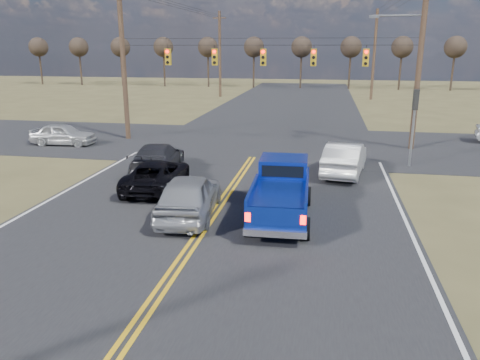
% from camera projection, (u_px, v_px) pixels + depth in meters
% --- Properties ---
extents(ground, '(160.00, 160.00, 0.00)m').
position_uv_depth(ground, '(172.00, 274.00, 12.58)').
color(ground, brown).
rests_on(ground, ground).
extents(road_main, '(14.00, 120.00, 0.02)m').
position_uv_depth(road_main, '(239.00, 177.00, 22.04)').
color(road_main, '#28282B').
rests_on(road_main, ground).
extents(road_cross, '(120.00, 12.00, 0.02)m').
position_uv_depth(road_cross, '(262.00, 144.00, 29.61)').
color(road_cross, '#28282B').
rests_on(road_cross, ground).
extents(signal_gantry, '(19.60, 4.83, 10.00)m').
position_uv_depth(signal_gantry, '(271.00, 61.00, 27.93)').
color(signal_gantry, '#473323').
rests_on(signal_gantry, ground).
extents(utility_poles, '(19.60, 58.32, 10.00)m').
position_uv_depth(utility_poles, '(261.00, 59.00, 27.23)').
color(utility_poles, '#473323').
rests_on(utility_poles, ground).
extents(treeline, '(87.00, 117.80, 7.40)m').
position_uv_depth(treeline, '(279.00, 50.00, 36.52)').
color(treeline, '#33261C').
rests_on(treeline, ground).
extents(pickup_truck, '(2.20, 5.24, 1.95)m').
position_uv_depth(pickup_truck, '(281.00, 193.00, 16.48)').
color(pickup_truck, black).
rests_on(pickup_truck, ground).
extents(silver_suv, '(2.27, 4.79, 1.58)m').
position_uv_depth(silver_suv, '(189.00, 195.00, 16.69)').
color(silver_suv, '#9C9EA4').
rests_on(silver_suv, ground).
extents(black_suv, '(2.50, 4.79, 1.29)m').
position_uv_depth(black_suv, '(157.00, 175.00, 19.92)').
color(black_suv, black).
rests_on(black_suv, ground).
extents(white_car_queue, '(2.35, 4.89, 1.55)m').
position_uv_depth(white_car_queue, '(345.00, 158.00, 22.33)').
color(white_car_queue, '#BDBDBD').
rests_on(white_car_queue, ground).
extents(dgrey_car_queue, '(2.66, 5.13, 1.42)m').
position_uv_depth(dgrey_car_queue, '(158.00, 158.00, 22.66)').
color(dgrey_car_queue, '#323237').
rests_on(dgrey_car_queue, ground).
extents(cross_car_west, '(1.79, 4.05, 1.35)m').
position_uv_depth(cross_car_west, '(63.00, 134.00, 29.03)').
color(cross_car_west, '#BBBBBB').
rests_on(cross_car_west, ground).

